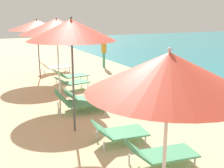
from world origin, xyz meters
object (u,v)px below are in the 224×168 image
Objects in this scene: umbrella_fourth at (71,30)px; lounger_fourth_inland at (119,132)px; lounger_third_shoreside at (160,153)px; umbrella_farthest at (37,25)px; lounger_fourth_shoreside at (79,101)px; umbrella_fifth at (57,26)px; lounger_fifth_inland at (87,97)px; person_walking_mid at (104,49)px; umbrella_third at (169,73)px; lounger_fifth_shoreside at (72,82)px; lounger_farthest_inland at (71,75)px; lounger_farthest_shoreside at (54,67)px.

umbrella_fourth is 2.19× the size of lounger_fourth_inland.
umbrella_farthest reaches higher than lounger_third_shoreside.
umbrella_fifth is (-0.17, 1.61, 2.14)m from lounger_fourth_shoreside.
umbrella_farthest is at bearing 101.09° from lounger_third_shoreside.
umbrella_fourth is 3.00m from lounger_fifth_inland.
person_walking_mid is at bearing 51.64° from umbrella_fifth.
umbrella_third is 5.68m from lounger_fifth_inland.
lounger_fourth_shoreside is at bearing -121.30° from lounger_fifth_inland.
umbrella_fourth is 1.01× the size of umbrella_fifth.
umbrella_fourth reaches higher than umbrella_farthest.
lounger_fifth_shoreside is at bearing 91.85° from lounger_fourth_inland.
lounger_fourth_inland is 0.96× the size of lounger_fifth_shoreside.
lounger_farthest_inland is (0.39, 1.48, -0.05)m from lounger_fifth_shoreside.
umbrella_fifth is 2.48m from lounger_fifth_shoreside.
lounger_fourth_inland is 2.81m from lounger_fifth_inland.
umbrella_fifth reaches higher than lounger_farthest_shoreside.
umbrella_fourth reaches higher than umbrella_fifth.
lounger_farthest_shoreside is (0.97, 4.58, -2.19)m from umbrella_fifth.
umbrella_third is 1.92× the size of lounger_fourth_inland.
person_walking_mid reaches higher than lounger_farthest_inland.
lounger_fourth_shoreside is at bearing -88.69° from umbrella_farthest.
umbrella_farthest is (0.45, 6.48, -0.11)m from umbrella_fourth.
umbrella_fifth is at bearing -107.39° from lounger_farthest_shoreside.
lounger_third_shoreside is 6.14m from lounger_fifth_shoreside.
lounger_fifth_shoreside is 0.85× the size of lounger_farthest_shoreside.
lounger_third_shoreside reaches higher than lounger_fifth_inland.
lounger_farthest_inland is at bearing 89.52° from lounger_fourth_inland.
lounger_third_shoreside is at bearing -102.60° from lounger_fifth_shoreside.
umbrella_farthest is at bearing 101.41° from lounger_fourth_shoreside.
lounger_third_shoreside is at bearing -104.23° from lounger_farthest_inland.
lounger_farthest_inland is (1.55, 5.29, -2.26)m from umbrella_fourth.
umbrella_third is 9.16m from lounger_farthest_inland.
lounger_farthest_shoreside is at bearing -164.15° from person_walking_mid.
lounger_fourth_shoreside is 1.19× the size of lounger_fifth_shoreside.
umbrella_third is 11.25m from lounger_farthest_shoreside.
lounger_fifth_inland is 5.24m from umbrella_farthest.
person_walking_mid is (3.84, 4.86, -1.46)m from umbrella_fifth.
umbrella_farthest reaches higher than person_walking_mid.
umbrella_fifth is 3.47m from lounger_farthest_inland.
lounger_fifth_inland is at bearing 57.93° from lounger_fourth_shoreside.
lounger_farthest_shoreside is at bearing 92.61° from lounger_fourth_inland.
umbrella_third is at bearing -101.88° from lounger_farthest_shoreside.
lounger_farthest_shoreside is at bearing 46.79° from umbrella_farthest.
umbrella_farthest is at bearing 86.02° from umbrella_fourth.
lounger_fifth_inland is (0.85, 5.30, -1.88)m from umbrella_third.
umbrella_fourth is 7.90m from lounger_farthest_shoreside.
person_walking_mid is at bearing 70.01° from umbrella_third.
lounger_fifth_inland is 6.87m from person_walking_mid.
umbrella_fourth is 1.79× the size of lounger_farthest_inland.
umbrella_third is 1.47× the size of person_walking_mid.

